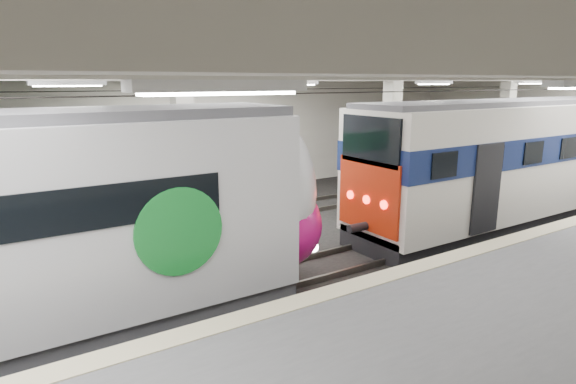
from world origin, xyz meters
TOP-DOWN VIEW (x-y plane):
  - station_hall at (0.00, -1.74)m, footprint 36.00×24.00m
  - modern_emu at (-7.11, -0.00)m, footprint 13.87×2.86m
  - older_rer at (7.78, 0.00)m, footprint 13.21×2.92m

SIDE VIEW (x-z plane):
  - modern_emu at x=-7.11m, z-range -0.04..4.43m
  - older_rer at x=7.78m, z-range 0.11..4.48m
  - station_hall at x=0.00m, z-range 0.37..6.12m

